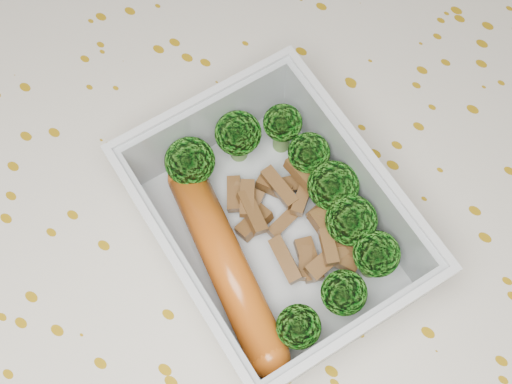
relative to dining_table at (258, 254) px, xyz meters
The scene contains 7 objects.
ground_plane 0.67m from the dining_table, ahead, with size 4.00×4.00×0.00m, color olive.
dining_table is the anchor object (origin of this frame).
tablecloth 0.05m from the dining_table, ahead, with size 1.46×0.96×0.19m.
lunch_container 0.11m from the dining_table, 27.52° to the right, with size 0.23×0.20×0.06m.
broccoli_florets 0.13m from the dining_table, 27.81° to the left, with size 0.17×0.14×0.05m.
meat_pile 0.11m from the dining_table, 11.34° to the left, with size 0.11×0.08×0.03m.
sausage 0.12m from the dining_table, 80.82° to the right, with size 0.14×0.09×0.03m.
Camera 1 is at (0.10, -0.15, 1.22)m, focal length 50.00 mm.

